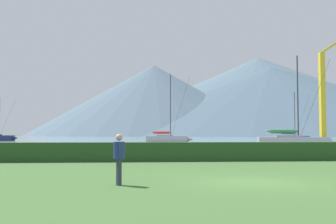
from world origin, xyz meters
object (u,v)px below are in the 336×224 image
object	(u,v)px
sailboat_slip_8	(294,141)
person_standing_walker	(119,155)
sailboat_slip_9	(293,138)
sailboat_slip_0	(168,138)
dock_crane	(324,103)

from	to	relation	value
sailboat_slip_8	person_standing_walker	bearing A→B (deg)	-106.63
sailboat_slip_8	sailboat_slip_9	size ratio (longest dim) A/B	0.96
sailboat_slip_0	person_standing_walker	world-z (taller)	sailboat_slip_0
sailboat_slip_8	sailboat_slip_0	bearing A→B (deg)	125.38
sailboat_slip_0	dock_crane	xyz separation A→B (m)	(23.73, -15.01, 5.79)
sailboat_slip_8	dock_crane	bearing A→B (deg)	67.15
sailboat_slip_9	person_standing_walker	size ratio (longest dim) A/B	6.91
sailboat_slip_0	sailboat_slip_9	bearing A→B (deg)	36.77
sailboat_slip_0	sailboat_slip_8	bearing A→B (deg)	-57.27
sailboat_slip_8	dock_crane	xyz separation A→B (m)	(11.22, 15.49, 5.79)
sailboat_slip_9	person_standing_walker	world-z (taller)	sailboat_slip_9
sailboat_slip_8	sailboat_slip_9	world-z (taller)	sailboat_slip_9
sailboat_slip_8	sailboat_slip_9	xyz separation A→B (m)	(17.99, 45.61, -0.04)
sailboat_slip_9	sailboat_slip_8	bearing A→B (deg)	-105.04
sailboat_slip_9	dock_crane	distance (m)	31.42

